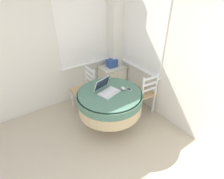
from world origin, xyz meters
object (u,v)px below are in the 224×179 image
corner_cabinet (112,79)px  storage_box (112,63)px  dining_chair_near_back_window (85,89)px  laptop (107,89)px  cell_phone (129,89)px  computer_mouse (123,88)px  round_dining_table (110,100)px  dining_chair_near_right_window (144,93)px

corner_cabinet → storage_box: storage_box is taller
dining_chair_near_back_window → corner_cabinet: bearing=13.7°
laptop → cell_phone: bearing=-23.4°
dining_chair_near_back_window → storage_box: 0.89m
cell_phone → corner_cabinet: bearing=69.9°
computer_mouse → cell_phone: computer_mouse is taller
round_dining_table → dining_chair_near_right_window: size_ratio=1.24×
cell_phone → storage_box: 1.17m
laptop → cell_phone: 0.39m
dining_chair_near_right_window → storage_box: bearing=94.3°
round_dining_table → corner_cabinet: 1.25m
round_dining_table → dining_chair_near_back_window: bearing=96.5°
storage_box → computer_mouse: bearing=-114.8°
cell_phone → dining_chair_near_back_window: 1.04m
laptop → cell_phone: laptop is taller
dining_chair_near_right_window → storage_box: 1.04m
corner_cabinet → round_dining_table: bearing=-126.3°
dining_chair_near_right_window → computer_mouse: bearing=-174.9°
dining_chair_near_right_window → storage_box: size_ratio=4.06×
cell_phone → dining_chair_near_right_window: bearing=12.3°
cell_phone → computer_mouse: bearing=148.8°
round_dining_table → computer_mouse: size_ratio=10.93×
laptop → computer_mouse: bearing=-20.6°
laptop → dining_chair_near_right_window: laptop is taller
dining_chair_near_back_window → dining_chair_near_right_window: size_ratio=1.00×
computer_mouse → storage_box: storage_box is taller
computer_mouse → corner_cabinet: 1.23m
round_dining_table → computer_mouse: (0.24, -0.06, 0.19)m
cell_phone → dining_chair_near_right_window: 0.58m
laptop → corner_cabinet: 1.29m
cell_phone → dining_chair_near_back_window: bearing=114.7°
round_dining_table → dining_chair_near_right_window: bearing=-0.6°
round_dining_table → laptop: (-0.03, 0.04, 0.21)m
corner_cabinet → storage_box: 0.41m
computer_mouse → dining_chair_near_back_window: size_ratio=0.11×
laptop → corner_cabinet: bearing=51.4°
round_dining_table → cell_phone: size_ratio=10.31×
laptop → cell_phone: size_ratio=3.80×
round_dining_table → cell_phone: bearing=-18.9°
computer_mouse → storage_box: 1.15m
laptop → computer_mouse: size_ratio=4.03×
computer_mouse → corner_cabinet: size_ratio=0.16×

